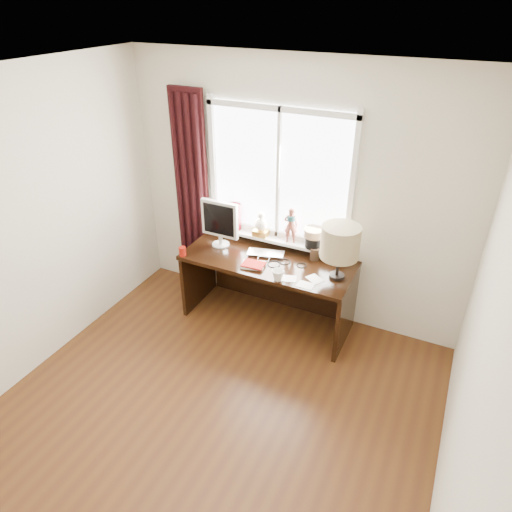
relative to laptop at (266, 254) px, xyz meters
The scene contains 17 objects.
floor 1.87m from the laptop, 84.84° to the right, with size 3.50×4.00×0.00m, color #4E2B12.
ceiling 2.51m from the laptop, 84.84° to the right, with size 3.50×4.00×0.00m, color white.
wall_back 0.63m from the laptop, 62.90° to the left, with size 3.50×2.60×0.00m, color beige.
wall_right 2.61m from the laptop, 41.76° to the right, with size 4.00×2.60×0.00m, color beige.
laptop is the anchor object (origin of this frame).
mug 0.47m from the laptop, 52.16° to the right, with size 0.11×0.10×0.11m, color white.
red_cup 0.83m from the laptop, 153.64° to the right, with size 0.07×0.07×0.09m, color maroon.
window 0.59m from the laptop, 89.77° to the left, with size 1.52×0.21×1.40m.
curtain 1.06m from the laptop, 168.08° to the left, with size 0.38×0.09×2.25m.
desk 0.27m from the laptop, 26.67° to the left, with size 1.70×0.70×0.75m.
monitor 0.57m from the laptop, behind, with size 0.40×0.18×0.49m.
notebook_stack 0.25m from the laptop, 94.98° to the right, with size 0.25×0.21×0.03m.
brush_holder 0.48m from the laptop, 15.44° to the left, with size 0.09×0.09×0.25m.
icon_frame 0.71m from the laptop, 18.65° to the left, with size 0.10×0.04×0.13m.
table_lamp 0.84m from the laptop, ahead, with size 0.35×0.35×0.52m.
loose_papers 0.58m from the laptop, 29.84° to the right, with size 0.40×0.27×0.00m.
desk_cables 0.25m from the laptop, 20.24° to the right, with size 0.40×0.24×0.01m.
Camera 1 is at (1.46, -1.90, 3.05)m, focal length 32.00 mm.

